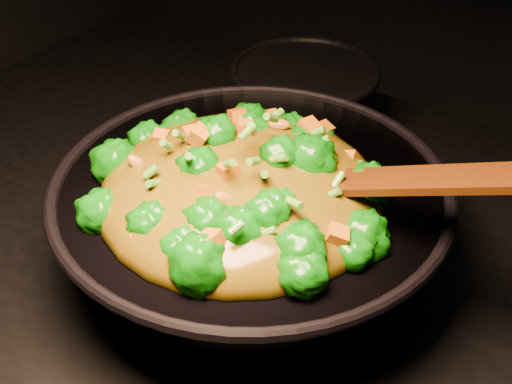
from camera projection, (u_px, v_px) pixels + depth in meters
The scene contains 4 objects.
wok at pixel (251, 228), 0.87m from camera, with size 0.46×0.46×0.13m, color black, non-canonical shape.
stir_fry at pixel (241, 159), 0.77m from camera, with size 0.32×0.32×0.11m, color #0D6707, non-canonical shape.
spatula at pixel (370, 181), 0.75m from camera, with size 0.32×0.05×0.01m, color #321106.
back_pot at pixel (304, 103), 1.11m from camera, with size 0.22×0.22×0.12m, color black.
Camera 1 is at (0.48, -0.60, 1.52)m, focal length 50.00 mm.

